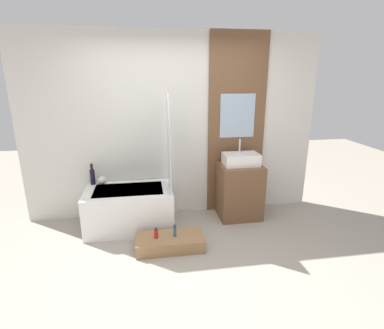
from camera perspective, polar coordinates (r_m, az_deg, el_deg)
The scene contains 12 objects.
ground_plane at distance 3.36m, azimuth -0.32°, elevation -20.33°, with size 12.00×12.00×0.00m, color #A39989.
wall_tiled_back at distance 4.30m, azimuth -3.55°, elevation 7.10°, with size 4.20×0.06×2.60m, color silver.
wall_wood_accent at distance 4.43m, azimuth 8.49°, elevation 7.35°, with size 0.84×0.04×2.60m.
bathtub at distance 4.21m, azimuth -11.79°, elevation -8.10°, with size 1.15×0.71×0.55m.
glass_shower_screen at distance 3.83m, azimuth -4.44°, elevation 3.90°, with size 0.01×0.48×1.24m, color silver.
wooden_step_bench at distance 3.75m, azimuth -4.22°, elevation -14.53°, with size 0.81×0.39×0.15m, color #997047.
vanity_cabinet at distance 4.43m, azimuth 9.02°, elevation -4.98°, with size 0.60×0.51×0.79m, color brown.
sink at distance 4.28m, azimuth 9.31°, elevation 0.99°, with size 0.49×0.31×0.36m.
vase_tall_dark at distance 4.37m, azimuth -18.43°, elevation -2.09°, with size 0.07×0.07×0.30m.
vase_round_light at distance 4.35m, azimuth -16.76°, elevation -2.90°, with size 0.12×0.12×0.12m, color silver.
bottle_soap_primary at distance 3.68m, azimuth -6.85°, elevation -12.89°, with size 0.05×0.05×0.13m.
bottle_soap_secondary at distance 3.68m, azimuth -3.30°, elevation -12.56°, with size 0.04×0.04×0.15m.
Camera 1 is at (-0.40, -2.64, 2.03)m, focal length 28.00 mm.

